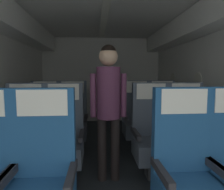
{
  "coord_description": "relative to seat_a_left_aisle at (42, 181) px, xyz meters",
  "views": [
    {
      "loc": [
        -0.15,
        0.07,
        1.28
      ],
      "look_at": [
        0.11,
        3.26,
        0.95
      ],
      "focal_mm": 31.21,
      "sensor_mm": 36.0,
      "label": 1
    }
  ],
  "objects": [
    {
      "name": "ground",
      "position": [
        0.55,
        1.24,
        -0.5
      ],
      "size": [
        3.43,
        5.82,
        0.02
      ],
      "primitive_type": "cube",
      "color": "#23282D"
    },
    {
      "name": "fuselage_shell",
      "position": [
        0.56,
        1.49,
        1.16
      ],
      "size": [
        3.31,
        5.47,
        2.32
      ],
      "color": "silver",
      "rests_on": "ground"
    },
    {
      "name": "seat_a_left_aisle",
      "position": [
        0.0,
        0.0,
        0.0
      ],
      "size": [
        0.5,
        0.49,
        1.18
      ],
      "color": "#38383D",
      "rests_on": "ground"
    },
    {
      "name": "seat_a_right_window",
      "position": [
        1.11,
        -0.01,
        0.0
      ],
      "size": [
        0.5,
        0.49,
        1.18
      ],
      "color": "#38383D",
      "rests_on": "ground"
    },
    {
      "name": "seat_b_left_window",
      "position": [
        -0.45,
        0.94,
        0.0
      ],
      "size": [
        0.5,
        0.49,
        1.18
      ],
      "color": "#38383D",
      "rests_on": "ground"
    },
    {
      "name": "seat_b_left_aisle",
      "position": [
        0.0,
        0.94,
        0.0
      ],
      "size": [
        0.5,
        0.49,
        1.18
      ],
      "color": "#38383D",
      "rests_on": "ground"
    },
    {
      "name": "seat_b_right_aisle",
      "position": [
        1.57,
        0.94,
        0.0
      ],
      "size": [
        0.5,
        0.49,
        1.18
      ],
      "color": "#38383D",
      "rests_on": "ground"
    },
    {
      "name": "seat_b_right_window",
      "position": [
        1.11,
        0.94,
        0.0
      ],
      "size": [
        0.5,
        0.49,
        1.18
      ],
      "color": "#38383D",
      "rests_on": "ground"
    },
    {
      "name": "seat_c_left_window",
      "position": [
        -0.46,
        1.86,
        0.0
      ],
      "size": [
        0.5,
        0.49,
        1.18
      ],
      "color": "#38383D",
      "rests_on": "ground"
    },
    {
      "name": "seat_c_left_aisle",
      "position": [
        0.0,
        1.87,
        0.0
      ],
      "size": [
        0.5,
        0.49,
        1.18
      ],
      "color": "#38383D",
      "rests_on": "ground"
    },
    {
      "name": "seat_c_right_aisle",
      "position": [
        1.57,
        1.87,
        0.0
      ],
      "size": [
        0.5,
        0.49,
        1.18
      ],
      "color": "#38383D",
      "rests_on": "ground"
    },
    {
      "name": "seat_c_right_window",
      "position": [
        1.1,
        1.88,
        0.0
      ],
      "size": [
        0.5,
        0.49,
        1.18
      ],
      "color": "#38383D",
      "rests_on": "ground"
    },
    {
      "name": "flight_attendant",
      "position": [
        0.55,
        0.87,
        0.51
      ],
      "size": [
        0.43,
        0.28,
        1.62
      ],
      "rotation": [
        0.0,
        0.0,
        0.25
      ],
      "color": "black",
      "rests_on": "ground"
    }
  ]
}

